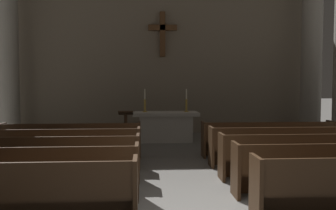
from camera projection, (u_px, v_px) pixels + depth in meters
The scene contains 16 objects.
pew_left_row_1 at pixel (4, 194), 4.87m from camera, with size 3.59×0.50×0.95m.
pew_left_row_2 at pixel (31, 173), 6.00m from camera, with size 3.59×0.50×0.95m.
pew_left_row_3 at pixel (49, 159), 7.12m from camera, with size 3.59×0.50×0.95m.
pew_left_row_4 at pixel (62, 149), 8.25m from camera, with size 3.59×0.50×0.95m.
pew_left_row_5 at pixel (72, 141), 9.38m from camera, with size 3.59×0.50×0.95m.
pew_right_row_2 at pixel (335, 168), 6.34m from camera, with size 3.59×0.50×0.95m.
pew_right_row_3 at pixel (306, 156), 7.47m from camera, with size 3.59×0.50×0.95m.
pew_right_row_4 at pixel (284, 146), 8.60m from camera, with size 3.59×0.50×0.95m.
pew_right_row_5 at pixel (268, 139), 9.73m from camera, with size 3.59×0.50×0.95m.
column_left_fourth at pixel (8, 57), 12.78m from camera, with size 1.13×1.13×5.97m.
column_right_fourth at pixel (311, 59), 13.52m from camera, with size 1.13×1.13×5.97m.
altar at pixel (166, 126), 12.18m from camera, with size 2.20×0.90×1.01m.
candlestick_left at pixel (145, 104), 12.09m from camera, with size 0.16×0.16×0.77m.
candlestick_right at pixel (186, 104), 12.18m from camera, with size 0.16×0.16×0.77m.
apse_with_cross at pixel (162, 44), 14.29m from camera, with size 12.30×0.46×7.04m.
lectern at pixel (126, 130), 10.90m from camera, with size 0.44×0.36×1.15m.
Camera 1 is at (-0.73, -4.96, 1.98)m, focal length 38.57 mm.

